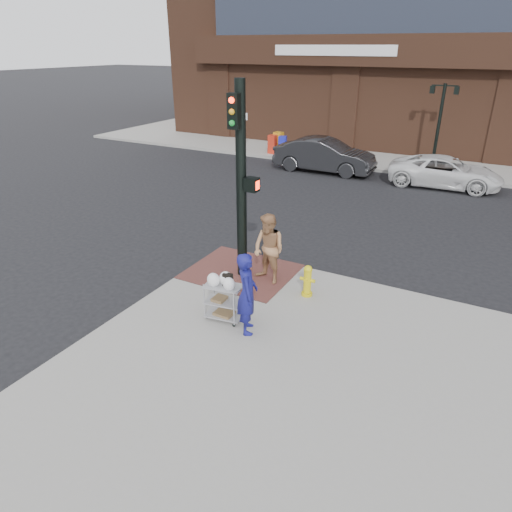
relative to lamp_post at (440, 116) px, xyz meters
The scene contains 14 objects.
ground 16.34m from the lamp_post, 97.13° to the right, with size 220.00×220.00×0.00m, color black.
brick_curb_ramp 15.52m from the lamp_post, 99.77° to the right, with size 2.80×2.40×0.01m, color brown.
lamp_post is the anchor object (origin of this frame).
parking_sign 10.64m from the lamp_post, behind, with size 0.05×0.05×2.20m, color black.
traffic_signal_pole 15.43m from the lamp_post, 99.24° to the right, with size 0.61×0.51×5.00m.
woman_blue 17.59m from the lamp_post, 93.44° to the right, with size 0.67×0.44×1.84m, color navy.
pedestrian_tan 15.40m from the lamp_post, 96.33° to the right, with size 0.90×0.70×1.85m, color #AB7A50.
sedan_dark 5.96m from the lamp_post, 146.24° to the right, with size 1.74×4.98×1.64m, color black.
minivan_white 3.81m from the lamp_post, 72.38° to the right, with size 2.22×4.82×1.34m, color white.
utility_cart 17.53m from the lamp_post, 95.74° to the right, with size 0.90×0.59×1.15m.
fire_hydrant 15.59m from the lamp_post, 91.87° to the right, with size 0.39×0.27×0.82m.
newsbox_red 8.89m from the lamp_post, behind, with size 0.43×0.39×1.04m, color red.
newsbox_yellow 8.66m from the lamp_post, behind, with size 0.48×0.44×1.15m, color #C58515.
newsbox_blue 8.30m from the lamp_post, behind, with size 0.43×0.39×1.02m, color #1D22BD.
Camera 1 is at (5.11, -8.76, 5.83)m, focal length 32.00 mm.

